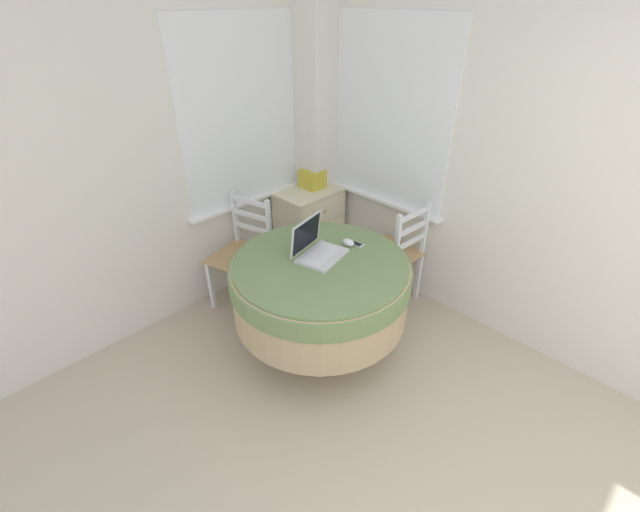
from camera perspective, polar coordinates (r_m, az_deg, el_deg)
corner_room_shell at (r=2.82m, az=4.89°, el=10.39°), size 4.13×5.01×2.55m
round_dining_table at (r=2.94m, az=0.03°, el=-3.92°), size 1.23×1.23×0.77m
laptop at (r=2.89m, az=-0.45°, el=1.04°), size 0.38×0.34×0.26m
computer_mouse at (r=3.02m, az=3.80°, el=1.80°), size 0.06×0.10×0.05m
cell_phone at (r=3.04m, az=4.86°, el=1.58°), size 0.06×0.12×0.01m
dining_chair_near_back_window at (r=3.59m, az=-10.22°, el=0.26°), size 0.52×0.50×0.92m
dining_chair_near_right_window at (r=3.59m, az=9.88°, el=0.29°), size 0.43×0.46×0.92m
corner_cabinet at (r=4.09m, az=-1.38°, el=3.81°), size 0.60×0.42×0.77m
storage_box at (r=3.97m, az=-1.02°, el=10.28°), size 0.18×0.20×0.16m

